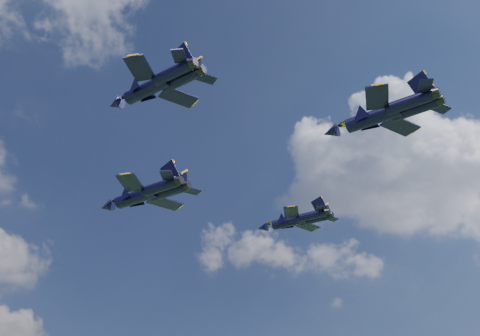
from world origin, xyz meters
name	(u,v)px	position (x,y,z in m)	size (l,w,h in m)	color
jet_lead	(134,197)	(-5.69, 16.16, 56.41)	(12.91, 17.77, 4.23)	black
jet_left	(145,90)	(-16.33, -9.96, 56.08)	(10.36, 14.38, 3.41)	black
jet_right	(287,222)	(17.13, 7.50, 54.67)	(9.90, 13.44, 3.24)	black
jet_slot	(369,119)	(8.70, -20.06, 55.77)	(11.52, 15.96, 3.79)	black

